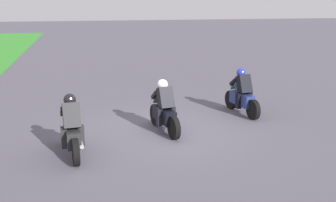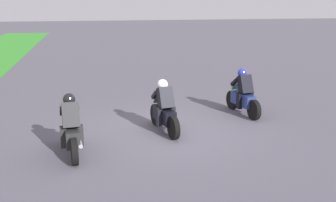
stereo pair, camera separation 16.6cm
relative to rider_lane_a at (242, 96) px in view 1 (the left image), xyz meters
The scene contains 4 objects.
ground_plane 3.16m from the rider_lane_a, 114.01° to the left, with size 120.00×120.00×0.00m, color #534F5B.
rider_lane_a is the anchor object (origin of this frame).
rider_lane_b 3.15m from the rider_lane_a, 114.28° to the left, with size 2.03×0.62×1.51m.
rider_lane_c 5.99m from the rider_lane_a, 115.45° to the left, with size 2.04×0.57×1.51m.
Camera 1 is at (-10.97, 2.23, 3.73)m, focal length 43.57 mm.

